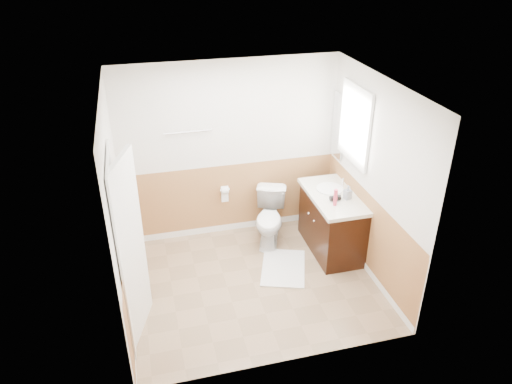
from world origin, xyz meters
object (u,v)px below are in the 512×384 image
object	(u,v)px
bath_mat	(283,268)
lotion_bottle	(335,197)
soap_dispenser	(348,192)
vanity_cabinet	(332,224)
toilet	(270,218)

from	to	relation	value
bath_mat	lotion_bottle	bearing A→B (deg)	1.63
soap_dispenser	lotion_bottle	bearing A→B (deg)	-151.85
bath_mat	vanity_cabinet	xyz separation A→B (m)	(0.76, 0.28, 0.39)
bath_mat	lotion_bottle	distance (m)	1.16
vanity_cabinet	lotion_bottle	xyz separation A→B (m)	(-0.10, -0.26, 0.56)
lotion_bottle	soap_dispenser	bearing A→B (deg)	28.15
bath_mat	soap_dispenser	xyz separation A→B (m)	(0.88, 0.14, 0.93)
toilet	lotion_bottle	world-z (taller)	lotion_bottle
vanity_cabinet	soap_dispenser	world-z (taller)	soap_dispenser
vanity_cabinet	soap_dispenser	bearing A→B (deg)	-49.69
toilet	soap_dispenser	distance (m)	1.18
toilet	soap_dispenser	bearing A→B (deg)	-11.53
toilet	vanity_cabinet	size ratio (longest dim) A/B	0.67
bath_mat	vanity_cabinet	distance (m)	0.90
bath_mat	lotion_bottle	world-z (taller)	lotion_bottle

